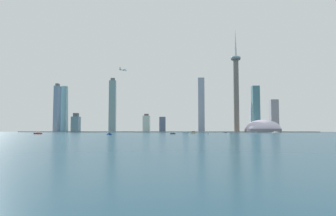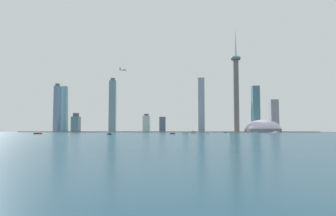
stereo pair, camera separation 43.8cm
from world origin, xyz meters
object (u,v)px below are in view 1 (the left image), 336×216
object	(u,v)px
observation_tower	(236,84)
stadium_dome	(263,129)
skyscraper_9	(113,106)
skyscraper_0	(186,121)
boat_6	(38,133)
skyscraper_8	(57,108)
skyscraper_5	(252,120)
skyscraper_3	(76,124)
skyscraper_6	(274,116)
skyscraper_2	(146,123)
boat_1	(173,133)
channel_buoy_0	(36,134)
boat_5	(109,134)
skyscraper_12	(231,111)
channel_buoy_1	(242,134)
skyscraper_11	(65,121)
skyscraper_10	(256,109)
boat_3	(194,133)
boat_7	(226,132)
airplane	(123,70)
skyscraper_7	(201,105)
skyscraper_1	(65,109)
boat_0	(255,132)
skyscraper_4	(163,124)
boat_4	(208,133)

from	to	relation	value
observation_tower	stadium_dome	xyz separation A→B (m)	(72.98, -25.60, -140.39)
skyscraper_9	skyscraper_0	bearing A→B (deg)	7.85
skyscraper_0	boat_6	bearing A→B (deg)	-122.56
skyscraper_8	skyscraper_9	world-z (taller)	skyscraper_9
skyscraper_5	boat_6	world-z (taller)	skyscraper_5
skyscraper_3	skyscraper_6	xyz separation A→B (m)	(638.58, 45.13, 25.99)
skyscraper_2	boat_1	xyz separation A→B (m)	(94.39, -405.71, -26.44)
boat_6	channel_buoy_0	xyz separation A→B (m)	(-5.54, 4.11, -0.83)
skyscraper_6	boat_5	xyz separation A→B (m)	(-425.97, -495.92, -51.21)
skyscraper_12	boat_1	distance (m)	493.66
skyscraper_8	channel_buoy_0	xyz separation A→B (m)	(115.78, -376.50, -73.91)
boat_1	channel_buoy_1	world-z (taller)	boat_1
skyscraper_0	skyscraper_11	xyz separation A→B (m)	(-415.13, 3.25, 2.10)
skyscraper_10	channel_buoy_1	world-z (taller)	skyscraper_10
boat_3	channel_buoy_0	distance (m)	317.84
channel_buoy_0	boat_5	bearing A→B (deg)	-24.42
skyscraper_0	boat_7	world-z (taller)	skyscraper_0
skyscraper_10	skyscraper_11	size ratio (longest dim) A/B	1.95
skyscraper_3	airplane	world-z (taller)	airplane
skyscraper_7	skyscraper_8	distance (m)	466.71
skyscraper_1	stadium_dome	bearing A→B (deg)	-6.22
boat_3	skyscraper_2	bearing A→B (deg)	-121.40
channel_buoy_1	boat_0	bearing A→B (deg)	71.63
skyscraper_4	boat_6	distance (m)	491.86
skyscraper_11	airplane	world-z (taller)	airplane
skyscraper_2	observation_tower	bearing A→B (deg)	-8.92
skyscraper_5	skyscraper_7	xyz separation A→B (m)	(-166.85, 4.59, 49.91)
skyscraper_11	boat_3	world-z (taller)	skyscraper_11
channel_buoy_0	skyscraper_2	bearing A→B (deg)	68.29
skyscraper_2	skyscraper_8	bearing A→B (deg)	-171.69
skyscraper_8	skyscraper_2	bearing A→B (deg)	8.31
skyscraper_6	channel_buoy_1	bearing A→B (deg)	-113.87
skyscraper_5	skyscraper_12	world-z (taller)	skyscraper_12
boat_1	boat_5	distance (m)	132.80
skyscraper_1	skyscraper_11	world-z (taller)	skyscraper_1
skyscraper_6	boat_3	world-z (taller)	skyscraper_6
skyscraper_9	channel_buoy_1	size ratio (longest dim) A/B	81.86
skyscraper_4	channel_buoy_0	world-z (taller)	skyscraper_4
skyscraper_4	boat_4	distance (m)	406.93
skyscraper_10	boat_7	distance (m)	206.21
boat_0	boat_3	world-z (taller)	boat_3
stadium_dome	skyscraper_3	size ratio (longest dim) A/B	1.78
skyscraper_5	boat_3	size ratio (longest dim) A/B	6.07
boat_6	channel_buoy_1	distance (m)	379.15
skyscraper_6	skyscraper_12	distance (m)	140.01
boat_3	channel_buoy_1	bearing A→B (deg)	69.77
skyscraper_8	boat_1	world-z (taller)	skyscraper_8
skyscraper_7	skyscraper_10	xyz separation A→B (m)	(166.86, -49.60, -17.65)
skyscraper_4	skyscraper_8	distance (m)	343.33
skyscraper_1	boat_7	distance (m)	539.37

